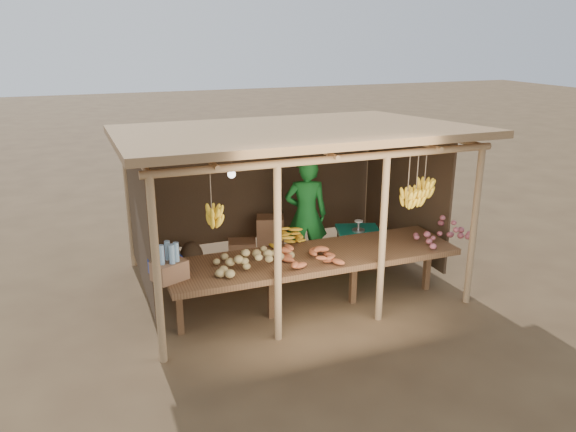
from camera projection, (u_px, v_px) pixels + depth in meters
name	position (u px, v px, depth m)	size (l,w,h in m)	color
ground	(288.00, 282.00, 8.48)	(60.00, 60.00, 0.00)	brown
stall_structure	(289.00, 159.00, 7.81)	(4.70, 3.50, 2.43)	tan
counter	(314.00, 259.00, 7.41)	(3.90, 1.05, 0.80)	brown
potato_heap	(255.00, 253.00, 6.95)	(1.02, 0.61, 0.37)	#A08952
sweet_potato_heap	(300.00, 250.00, 7.08)	(0.88, 0.53, 0.35)	#AC532C
onion_heap	(443.00, 229.00, 7.83)	(0.88, 0.53, 0.36)	#A45057
banana_pile	(292.00, 234.00, 7.66)	(0.54, 0.32, 0.34)	gold
tomato_basin	(166.00, 263.00, 6.89)	(0.43, 0.43, 0.23)	navy
bottle_box	(169.00, 266.00, 6.60)	(0.46, 0.42, 0.47)	#8A5D3E
vendor	(306.00, 215.00, 8.67)	(0.66, 0.43, 1.81)	#176B24
tarp_crate	(357.00, 246.00, 9.02)	(0.81, 0.75, 0.79)	brown
carton_stack	(261.00, 242.00, 9.23)	(1.02, 0.47, 0.71)	#8A5D3E
burlap_sacks	(181.00, 256.00, 8.89)	(0.72, 0.38, 0.51)	#483421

